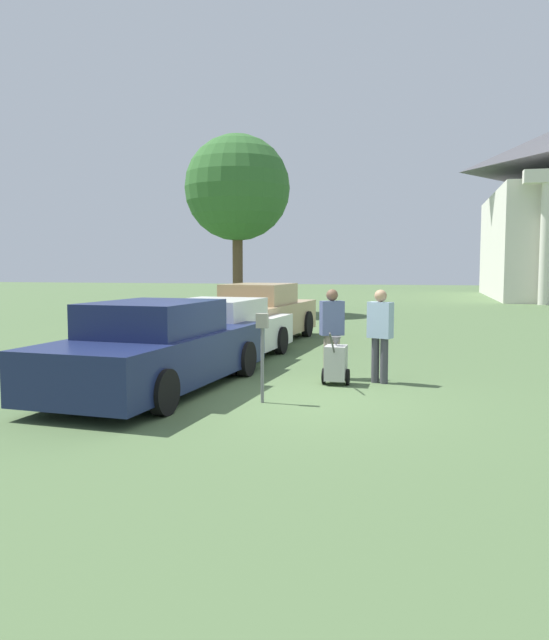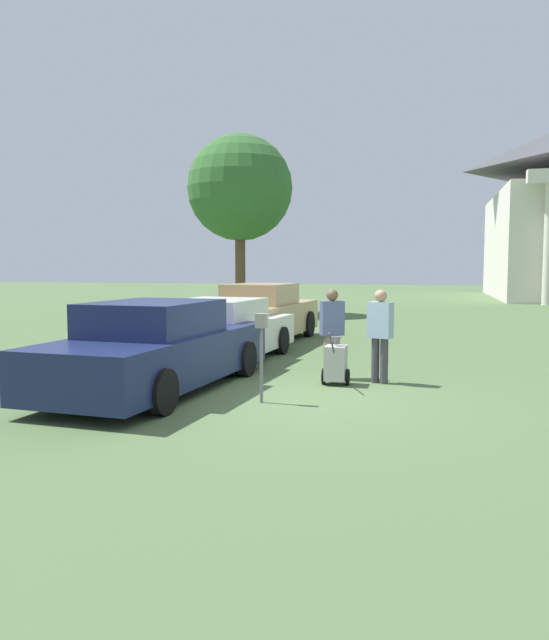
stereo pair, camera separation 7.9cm
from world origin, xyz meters
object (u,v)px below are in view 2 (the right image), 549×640
(parked_car_tan, at_px, (263,315))
(equipment_cart, at_px, (336,363))
(parked_car_navy, at_px, (158,349))
(parked_car_white, at_px, (220,332))
(person_supervisor, at_px, (380,330))
(parking_meter, at_px, (261,341))
(person_worker, at_px, (332,328))

(parked_car_tan, bearing_deg, equipment_cart, -58.76)
(parked_car_navy, distance_m, equipment_cart, 3.06)
(parked_car_tan, bearing_deg, parked_car_white, -85.38)
(parked_car_tan, xyz_separation_m, equipment_cart, (2.81, -5.62, -0.36))
(person_supervisor, distance_m, equipment_cart, 0.98)
(parking_meter, xyz_separation_m, person_worker, (0.72, 2.33, -0.01))
(parking_meter, relative_size, person_supervisor, 0.82)
(parked_car_white, height_order, parking_meter, parked_car_white)
(parked_car_navy, relative_size, equipment_cart, 5.38)
(parked_car_navy, xyz_separation_m, parked_car_tan, (0.00, 6.78, 0.05))
(parked_car_tan, distance_m, equipment_cart, 6.29)
(parked_car_navy, bearing_deg, person_supervisor, 27.38)
(parking_meter, distance_m, equipment_cart, 2.00)
(person_worker, distance_m, equipment_cart, 0.85)
(parked_car_tan, distance_m, parking_meter, 7.57)
(parked_car_white, bearing_deg, parked_car_tan, 94.62)
(parked_car_tan, height_order, equipment_cart, parked_car_tan)
(person_worker, bearing_deg, parked_car_white, -52.65)
(parked_car_tan, xyz_separation_m, person_worker, (2.65, -4.99, 0.19))
(person_supervisor, relative_size, equipment_cart, 1.66)
(parked_car_navy, distance_m, person_supervisor, 3.86)
(parked_car_navy, bearing_deg, person_worker, 38.64)
(parked_car_white, relative_size, parked_car_tan, 0.98)
(parking_meter, bearing_deg, parked_car_tan, 104.75)
(parked_car_navy, height_order, parking_meter, parked_car_navy)
(parked_car_white, height_order, person_supervisor, person_supervisor)
(parked_car_white, xyz_separation_m, parked_car_tan, (0.00, 3.62, 0.11))
(person_worker, height_order, equipment_cart, person_worker)
(parked_car_white, height_order, person_worker, person_worker)
(person_worker, bearing_deg, parked_car_navy, 8.78)
(person_supervisor, height_order, equipment_cart, person_supervisor)
(equipment_cart, bearing_deg, parked_car_navy, -157.26)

